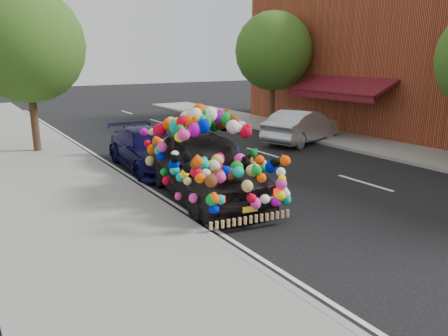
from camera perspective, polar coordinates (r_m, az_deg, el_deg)
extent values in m
plane|color=black|center=(11.09, 5.75, -4.75)|extent=(100.00, 100.00, 0.00)
cube|color=gray|center=(9.23, -16.10, -8.89)|extent=(4.00, 60.00, 0.12)
cube|color=gray|center=(9.87, -5.15, -6.77)|extent=(0.15, 60.00, 0.13)
cube|color=gray|center=(18.84, 20.01, 2.58)|extent=(3.00, 40.00, 0.12)
cube|color=#530F17|center=(20.86, 14.85, 10.38)|extent=(1.62, 5.20, 0.75)
cube|color=#530F17|center=(20.35, 13.32, 9.26)|extent=(0.06, 5.20, 0.35)
cylinder|color=#332114|center=(18.07, -23.54, 5.99)|extent=(0.28, 0.28, 2.73)
sphere|color=#2A5215|center=(17.94, -24.41, 14.43)|extent=(4.20, 4.20, 4.20)
cylinder|color=#332114|center=(23.41, 6.28, 8.61)|extent=(0.28, 0.28, 2.64)
sphere|color=#2A5215|center=(23.30, 6.46, 14.94)|extent=(4.00, 4.00, 4.00)
imported|color=black|center=(11.41, -2.43, 0.37)|extent=(2.74, 5.29, 1.72)
cube|color=red|center=(8.92, -0.54, -4.16)|extent=(0.23, 0.09, 0.14)
cube|color=red|center=(9.53, 7.11, -3.06)|extent=(0.23, 0.09, 0.14)
cube|color=yellow|center=(9.29, 3.42, -5.38)|extent=(0.34, 0.09, 0.12)
imported|color=#070631|center=(14.63, -9.78, 2.46)|extent=(2.09, 4.62, 1.31)
imported|color=#A6A8AD|center=(19.19, 10.17, 5.40)|extent=(4.57, 2.79, 1.42)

